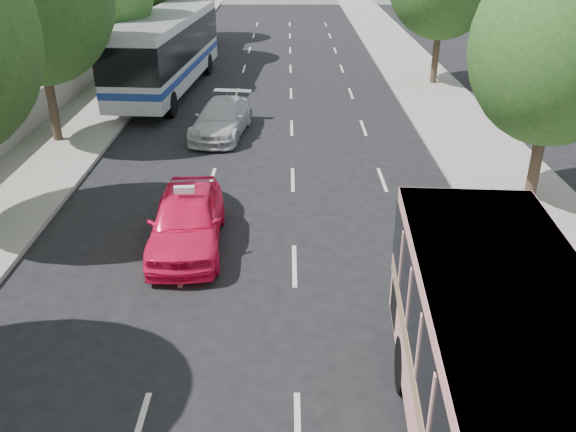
{
  "coord_description": "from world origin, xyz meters",
  "views": [
    {
      "loc": [
        0.82,
        -10.1,
        8.35
      ],
      "look_at": [
        0.83,
        3.75,
        1.6
      ],
      "focal_mm": 38.0,
      "sensor_mm": 36.0,
      "label": 1
    }
  ],
  "objects_px": {
    "white_pickup": "(222,118)",
    "tour_coach_front": "(166,46)",
    "pink_taxi": "(187,220)",
    "tour_coach_rear": "(184,21)"
  },
  "relations": [
    {
      "from": "white_pickup",
      "to": "tour_coach_front",
      "type": "xyz_separation_m",
      "value": [
        -3.54,
        7.33,
        1.67
      ]
    },
    {
      "from": "pink_taxi",
      "to": "tour_coach_rear",
      "type": "xyz_separation_m",
      "value": [
        -4.3,
        28.07,
        1.3
      ]
    },
    {
      "from": "white_pickup",
      "to": "tour_coach_rear",
      "type": "height_order",
      "value": "tour_coach_rear"
    },
    {
      "from": "pink_taxi",
      "to": "white_pickup",
      "type": "relative_size",
      "value": 0.98
    },
    {
      "from": "pink_taxi",
      "to": "tour_coach_front",
      "type": "distance_m",
      "value": 17.74
    },
    {
      "from": "pink_taxi",
      "to": "tour_coach_rear",
      "type": "height_order",
      "value": "tour_coach_rear"
    },
    {
      "from": "tour_coach_front",
      "to": "tour_coach_rear",
      "type": "bearing_deg",
      "value": 98.46
    },
    {
      "from": "tour_coach_front",
      "to": "tour_coach_rear",
      "type": "distance_m",
      "value": 10.79
    },
    {
      "from": "white_pickup",
      "to": "tour_coach_front",
      "type": "relative_size",
      "value": 0.37
    },
    {
      "from": "white_pickup",
      "to": "tour_coach_rear",
      "type": "xyz_separation_m",
      "value": [
        -4.3,
        18.09,
        1.4
      ]
    }
  ]
}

